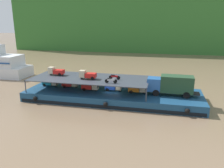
{
  "coord_description": "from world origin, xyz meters",
  "views": [
    {
      "loc": [
        7.76,
        -34.24,
        12.45
      ],
      "look_at": [
        -0.07,
        0.0,
        2.7
      ],
      "focal_mm": 35.99,
      "sensor_mm": 36.0,
      "label": 1
    }
  ],
  "objects_px": {
    "cargo_barge": "(112,95)",
    "mini_truck_lower_aft": "(71,83)",
    "mini_truck_lower_mid": "(91,86)",
    "motorcycle_upper_centre": "(114,77)",
    "mini_truck_upper_mid": "(87,75)",
    "motorcycle_upper_port": "(111,80)",
    "mini_truck_lower_bow": "(137,89)",
    "mini_truck_lower_stern": "(51,82)",
    "covered_lorry": "(171,85)",
    "mini_truck_upper_stern": "(56,71)",
    "mini_truck_lower_fore": "(114,87)"
  },
  "relations": [
    {
      "from": "cargo_barge",
      "to": "mini_truck_lower_aft",
      "type": "bearing_deg",
      "value": 175.4
    },
    {
      "from": "mini_truck_lower_mid",
      "to": "motorcycle_upper_centre",
      "type": "xyz_separation_m",
      "value": [
        3.92,
        0.42,
        1.74
      ]
    },
    {
      "from": "mini_truck_lower_aft",
      "to": "mini_truck_upper_mid",
      "type": "distance_m",
      "value": 4.29
    },
    {
      "from": "mini_truck_lower_aft",
      "to": "motorcycle_upper_port",
      "type": "xyz_separation_m",
      "value": [
        7.84,
        -2.93,
        1.74
      ]
    },
    {
      "from": "mini_truck_lower_bow",
      "to": "motorcycle_upper_port",
      "type": "relative_size",
      "value": 1.44
    },
    {
      "from": "mini_truck_upper_mid",
      "to": "mini_truck_lower_bow",
      "type": "bearing_deg",
      "value": 4.51
    },
    {
      "from": "mini_truck_lower_aft",
      "to": "motorcycle_upper_port",
      "type": "relative_size",
      "value": 1.44
    },
    {
      "from": "mini_truck_lower_stern",
      "to": "motorcycle_upper_centre",
      "type": "height_order",
      "value": "motorcycle_upper_centre"
    },
    {
      "from": "mini_truck_lower_stern",
      "to": "mini_truck_lower_mid",
      "type": "height_order",
      "value": "same"
    },
    {
      "from": "cargo_barge",
      "to": "motorcycle_upper_port",
      "type": "height_order",
      "value": "motorcycle_upper_port"
    },
    {
      "from": "covered_lorry",
      "to": "mini_truck_upper_mid",
      "type": "xyz_separation_m",
      "value": [
        -13.25,
        -0.68,
        1.0
      ]
    },
    {
      "from": "cargo_barge",
      "to": "mini_truck_lower_stern",
      "type": "distance_m",
      "value": 11.37
    },
    {
      "from": "mini_truck_upper_mid",
      "to": "motorcycle_upper_port",
      "type": "relative_size",
      "value": 1.47
    },
    {
      "from": "cargo_barge",
      "to": "covered_lorry",
      "type": "bearing_deg",
      "value": -0.07
    },
    {
      "from": "mini_truck_lower_aft",
      "to": "mini_truck_lower_mid",
      "type": "distance_m",
      "value": 4.08
    },
    {
      "from": "covered_lorry",
      "to": "motorcycle_upper_centre",
      "type": "relative_size",
      "value": 4.15
    },
    {
      "from": "mini_truck_lower_stern",
      "to": "mini_truck_upper_stern",
      "type": "distance_m",
      "value": 2.27
    },
    {
      "from": "mini_truck_lower_stern",
      "to": "mini_truck_lower_mid",
      "type": "xyz_separation_m",
      "value": [
        7.67,
        -0.93,
        0.0
      ]
    },
    {
      "from": "mini_truck_lower_stern",
      "to": "motorcycle_upper_port",
      "type": "xyz_separation_m",
      "value": [
        11.56,
        -2.85,
        1.74
      ]
    },
    {
      "from": "mini_truck_lower_mid",
      "to": "mini_truck_upper_stern",
      "type": "bearing_deg",
      "value": 170.58
    },
    {
      "from": "motorcycle_upper_port",
      "to": "mini_truck_upper_mid",
      "type": "bearing_deg",
      "value": 159.17
    },
    {
      "from": "mini_truck_upper_stern",
      "to": "motorcycle_upper_centre",
      "type": "bearing_deg",
      "value": -3.68
    },
    {
      "from": "cargo_barge",
      "to": "motorcycle_upper_port",
      "type": "distance_m",
      "value": 3.95
    },
    {
      "from": "mini_truck_lower_stern",
      "to": "mini_truck_upper_mid",
      "type": "relative_size",
      "value": 1.0
    },
    {
      "from": "covered_lorry",
      "to": "mini_truck_lower_stern",
      "type": "bearing_deg",
      "value": 178.49
    },
    {
      "from": "mini_truck_lower_mid",
      "to": "covered_lorry",
      "type": "bearing_deg",
      "value": 1.72
    },
    {
      "from": "mini_truck_lower_fore",
      "to": "covered_lorry",
      "type": "bearing_deg",
      "value": -1.63
    },
    {
      "from": "mini_truck_lower_stern",
      "to": "motorcycle_upper_centre",
      "type": "xyz_separation_m",
      "value": [
        11.59,
        -0.51,
        1.74
      ]
    },
    {
      "from": "mini_truck_upper_mid",
      "to": "motorcycle_upper_centre",
      "type": "bearing_deg",
      "value": 9.47
    },
    {
      "from": "mini_truck_lower_stern",
      "to": "mini_truck_lower_aft",
      "type": "height_order",
      "value": "same"
    },
    {
      "from": "mini_truck_lower_mid",
      "to": "mini_truck_lower_bow",
      "type": "bearing_deg",
      "value": 2.53
    },
    {
      "from": "mini_truck_lower_fore",
      "to": "motorcycle_upper_port",
      "type": "bearing_deg",
      "value": -88.04
    },
    {
      "from": "mini_truck_lower_fore",
      "to": "mini_truck_upper_stern",
      "type": "height_order",
      "value": "mini_truck_upper_stern"
    },
    {
      "from": "cargo_barge",
      "to": "motorcycle_upper_port",
      "type": "bearing_deg",
      "value": -82.82
    },
    {
      "from": "mini_truck_lower_fore",
      "to": "motorcycle_upper_port",
      "type": "height_order",
      "value": "motorcycle_upper_port"
    },
    {
      "from": "cargo_barge",
      "to": "motorcycle_upper_centre",
      "type": "height_order",
      "value": "motorcycle_upper_centre"
    },
    {
      "from": "mini_truck_lower_aft",
      "to": "mini_truck_upper_mid",
      "type": "height_order",
      "value": "mini_truck_upper_mid"
    },
    {
      "from": "mini_truck_lower_stern",
      "to": "mini_truck_upper_mid",
      "type": "xyz_separation_m",
      "value": [
        7.29,
        -1.22,
        2.0
      ]
    },
    {
      "from": "mini_truck_lower_fore",
      "to": "mini_truck_upper_mid",
      "type": "bearing_deg",
      "value": -167.33
    },
    {
      "from": "covered_lorry",
      "to": "mini_truck_lower_stern",
      "type": "xyz_separation_m",
      "value": [
        -20.54,
        0.54,
        -1.0
      ]
    },
    {
      "from": "cargo_barge",
      "to": "mini_truck_lower_bow",
      "type": "height_order",
      "value": "mini_truck_lower_bow"
    },
    {
      "from": "cargo_barge",
      "to": "mini_truck_lower_fore",
      "type": "height_order",
      "value": "mini_truck_lower_fore"
    },
    {
      "from": "mini_truck_lower_bow",
      "to": "mini_truck_upper_mid",
      "type": "bearing_deg",
      "value": -175.49
    },
    {
      "from": "cargo_barge",
      "to": "mini_truck_lower_mid",
      "type": "xyz_separation_m",
      "value": [
        -3.6,
        -0.4,
        1.44
      ]
    },
    {
      "from": "mini_truck_lower_bow",
      "to": "mini_truck_lower_stern",
      "type": "bearing_deg",
      "value": 177.82
    },
    {
      "from": "mini_truck_lower_aft",
      "to": "motorcycle_upper_port",
      "type": "height_order",
      "value": "motorcycle_upper_port"
    },
    {
      "from": "mini_truck_lower_stern",
      "to": "motorcycle_upper_port",
      "type": "distance_m",
      "value": 12.03
    },
    {
      "from": "mini_truck_lower_mid",
      "to": "motorcycle_upper_port",
      "type": "bearing_deg",
      "value": -26.31
    },
    {
      "from": "motorcycle_upper_centre",
      "to": "mini_truck_lower_aft",
      "type": "bearing_deg",
      "value": 175.75
    },
    {
      "from": "mini_truck_upper_stern",
      "to": "mini_truck_upper_mid",
      "type": "xyz_separation_m",
      "value": [
        6.23,
        -1.39,
        0.0
      ]
    }
  ]
}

